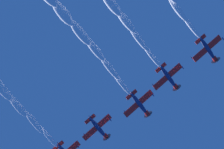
{
  "coord_description": "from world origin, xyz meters",
  "views": [
    {
      "loc": [
        -0.37,
        -19.6,
        1.9
      ],
      "look_at": [
        -2.68,
        -3.04,
        82.14
      ],
      "focal_mm": 60.14,
      "sensor_mm": 36.0,
      "label": 1
    }
  ],
  "objects_px": {
    "airplane_outer_right": "(208,50)",
    "airplane_right_wingman": "(140,104)",
    "airplane_outer_left": "(169,78)",
    "airplane_left_wingman": "(98,128)"
  },
  "relations": [
    {
      "from": "airplane_left_wingman",
      "to": "airplane_outer_right",
      "type": "distance_m",
      "value": 30.74
    },
    {
      "from": "airplane_left_wingman",
      "to": "airplane_outer_right",
      "type": "bearing_deg",
      "value": -28.8
    },
    {
      "from": "airplane_outer_left",
      "to": "airplane_right_wingman",
      "type": "bearing_deg",
      "value": 146.04
    },
    {
      "from": "airplane_left_wingman",
      "to": "airplane_right_wingman",
      "type": "distance_m",
      "value": 11.44
    },
    {
      "from": "airplane_outer_right",
      "to": "airplane_right_wingman",
      "type": "bearing_deg",
      "value": 149.38
    },
    {
      "from": "airplane_left_wingman",
      "to": "airplane_outer_left",
      "type": "height_order",
      "value": "airplane_left_wingman"
    },
    {
      "from": "airplane_right_wingman",
      "to": "airplane_outer_right",
      "type": "xyz_separation_m",
      "value": [
        16.76,
        -9.92,
        2.01
      ]
    },
    {
      "from": "airplane_outer_left",
      "to": "airplane_outer_right",
      "type": "relative_size",
      "value": 1.0
    },
    {
      "from": "airplane_right_wingman",
      "to": "airplane_outer_right",
      "type": "relative_size",
      "value": 0.99
    },
    {
      "from": "airplane_left_wingman",
      "to": "airplane_outer_right",
      "type": "height_order",
      "value": "airplane_outer_right"
    }
  ]
}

